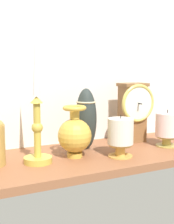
# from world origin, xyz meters

# --- Properties ---
(ground_plane) EXTENTS (1.00, 0.36, 0.02)m
(ground_plane) POSITION_xyz_m (0.00, 0.00, -0.01)
(ground_plane) COLOR brown
(back_wall) EXTENTS (1.20, 0.02, 0.65)m
(back_wall) POSITION_xyz_m (0.00, 0.18, 0.33)
(back_wall) COLOR silver
(back_wall) RESTS_ON ground_plane
(mantel_clock) EXTENTS (0.14, 0.10, 0.22)m
(mantel_clock) POSITION_xyz_m (0.28, 0.07, 0.12)
(mantel_clock) COLOR brown
(mantel_clock) RESTS_ON ground_plane
(candlestick_tall_left) EXTENTS (0.09, 0.09, 0.39)m
(candlestick_tall_left) POSITION_xyz_m (-0.12, -0.02, 0.12)
(candlestick_tall_left) COLOR gold
(candlestick_tall_left) RESTS_ON ground_plane
(brass_vase_bulbous) EXTENTS (0.11, 0.11, 0.16)m
(brass_vase_bulbous) POSITION_xyz_m (0.00, -0.01, 0.07)
(brass_vase_bulbous) COLOR gold
(brass_vase_bulbous) RESTS_ON ground_plane
(pillar_candle_front) EXTENTS (0.08, 0.08, 0.14)m
(pillar_candle_front) POSITION_xyz_m (0.13, -0.07, 0.07)
(pillar_candle_front) COLOR gold
(pillar_candle_front) RESTS_ON ground_plane
(pillar_candle_near_clock) EXTENTS (0.08, 0.08, 0.13)m
(pillar_candle_near_clock) POSITION_xyz_m (0.36, -0.03, 0.07)
(pillar_candle_near_clock) COLOR #AD9A4A
(pillar_candle_near_clock) RESTS_ON ground_plane
(tall_ceramic_vase) EXTENTS (0.07, 0.07, 0.21)m
(tall_ceramic_vase) POSITION_xyz_m (0.08, 0.06, 0.11)
(tall_ceramic_vase) COLOR #28302D
(tall_ceramic_vase) RESTS_ON ground_plane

